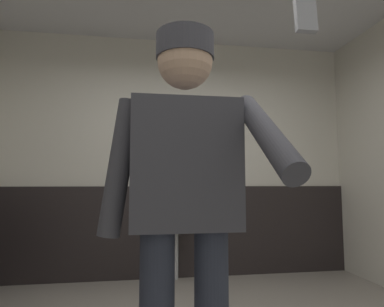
{
  "coord_description": "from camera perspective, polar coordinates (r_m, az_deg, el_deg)",
  "views": [
    {
      "loc": [
        -0.43,
        -1.84,
        1.07
      ],
      "look_at": [
        -0.12,
        0.09,
        1.25
      ],
      "focal_mm": 30.24,
      "sensor_mm": 36.0,
      "label": 1
    }
  ],
  "objects": [
    {
      "name": "cell_phone",
      "position": [
        1.05,
        19.37,
        22.17
      ],
      "size": [
        0.06,
        0.03,
        0.11
      ],
      "primitive_type": "cube",
      "rotation": [
        -0.09,
        0.0,
        -0.04
      ],
      "color": "#A5A8B2"
    },
    {
      "name": "wainscot_band_back",
      "position": [
        3.83,
        -2.49,
        -13.56
      ],
      "size": [
        4.13,
        0.03,
        1.03
      ],
      "primitive_type": "cube",
      "color": "black",
      "rests_on": "ground_plane"
    },
    {
      "name": "person",
      "position": [
        1.33,
        -1.24,
        -7.31
      ],
      "size": [
        0.66,
        0.6,
        1.71
      ],
      "color": "#2D3342",
      "rests_on": "ground_plane"
    },
    {
      "name": "wall_back",
      "position": [
        3.88,
        -2.56,
        -0.43
      ],
      "size": [
        4.73,
        0.12,
        2.79
      ],
      "primitive_type": "cube",
      "color": "beige",
      "rests_on": "ground_plane"
    },
    {
      "name": "urinal_solo",
      "position": [
        3.66,
        -2.64,
        -9.85
      ],
      "size": [
        0.4,
        0.34,
        1.24
      ],
      "color": "white",
      "rests_on": "ground_plane"
    }
  ]
}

